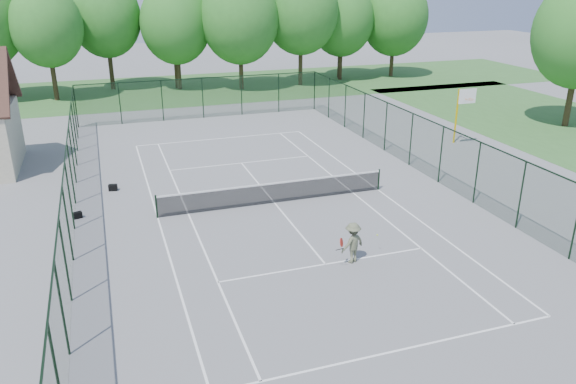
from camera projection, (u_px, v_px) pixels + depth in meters
name	position (u px, v px, depth m)	size (l,w,h in m)	color
ground	(275.00, 203.00, 26.74)	(140.00, 140.00, 0.00)	gray
grass_far	(180.00, 89.00, 53.22)	(80.00, 16.00, 0.01)	#3C7033
court_lines	(275.00, 203.00, 26.74)	(11.05, 23.85, 0.01)	white
tennis_net	(274.00, 192.00, 26.54)	(11.08, 0.08, 1.10)	black
fence_enclosure	(274.00, 172.00, 26.18)	(18.05, 36.05, 3.02)	#1A361F
tree_line_far	(175.00, 23.00, 51.05)	(39.40, 6.40, 9.70)	#3D2F1B
basketball_goal	(462.00, 105.00, 34.96)	(1.20, 1.43, 3.65)	#CBAA03
sports_bag_a	(78.00, 215.00, 25.04)	(0.36, 0.22, 0.29)	black
sports_bag_b	(113.00, 188.00, 28.23)	(0.41, 0.25, 0.32)	black
tennis_player	(353.00, 243.00, 20.99)	(2.13, 0.97, 1.60)	#5E6449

